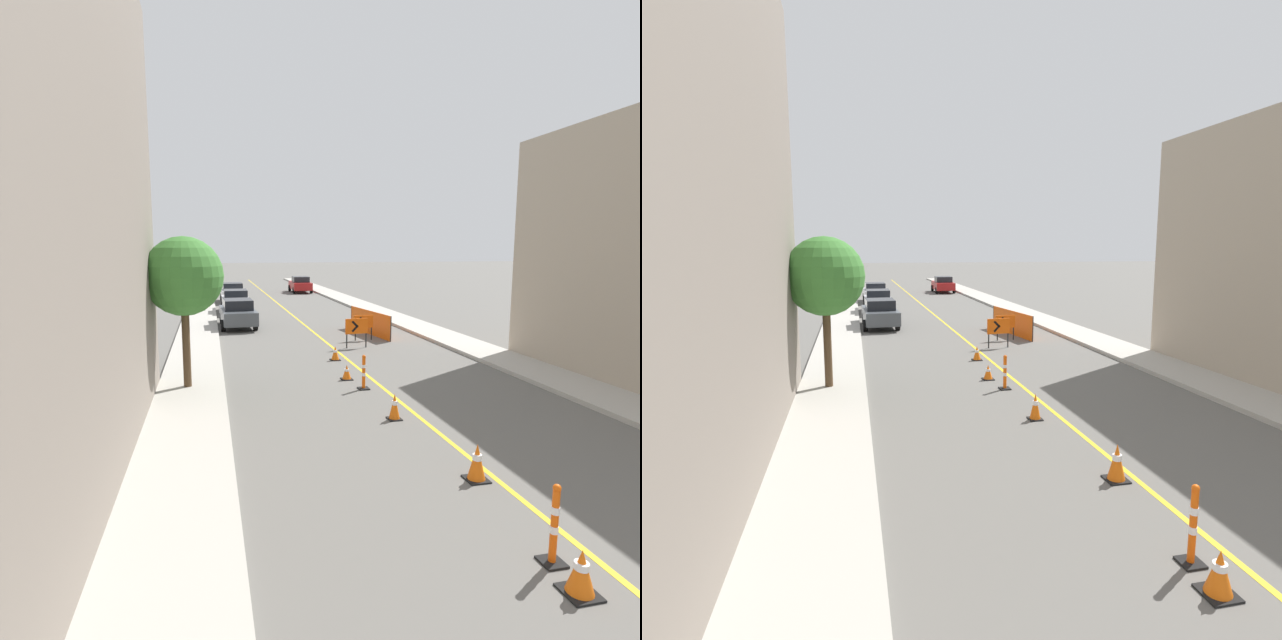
% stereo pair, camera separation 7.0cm
% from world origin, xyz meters
% --- Properties ---
extents(lane_stripe, '(0.12, 72.67, 0.01)m').
position_xyz_m(lane_stripe, '(0.00, 36.34, 0.00)').
color(lane_stripe, gold).
rests_on(lane_stripe, ground_plane).
extents(sidewalk_left, '(2.06, 72.67, 0.15)m').
position_xyz_m(sidewalk_left, '(-5.94, 36.34, 0.08)').
color(sidewalk_left, '#ADA89E').
rests_on(sidewalk_left, ground_plane).
extents(sidewalk_right, '(2.06, 72.67, 0.15)m').
position_xyz_m(sidewalk_right, '(5.94, 36.34, 0.08)').
color(sidewalk_right, '#ADA89E').
rests_on(sidewalk_right, ground_plane).
extents(traffic_cone_second, '(0.44, 0.44, 0.61)m').
position_xyz_m(traffic_cone_second, '(-0.75, 8.04, 0.30)').
color(traffic_cone_second, black).
rests_on(traffic_cone_second, ground_plane).
extents(traffic_cone_third, '(0.43, 0.43, 0.72)m').
position_xyz_m(traffic_cone_third, '(-0.39, 11.22, 0.36)').
color(traffic_cone_third, black).
rests_on(traffic_cone_third, ground_plane).
extents(traffic_cone_fourth, '(0.35, 0.35, 0.70)m').
position_xyz_m(traffic_cone_fourth, '(-0.70, 14.79, 0.34)').
color(traffic_cone_fourth, black).
rests_on(traffic_cone_fourth, ground_plane).
extents(traffic_cone_fifth, '(0.38, 0.38, 0.51)m').
position_xyz_m(traffic_cone_fifth, '(-0.85, 18.88, 0.25)').
color(traffic_cone_fifth, black).
rests_on(traffic_cone_fifth, ground_plane).
extents(traffic_cone_farthest, '(0.38, 0.38, 0.57)m').
position_xyz_m(traffic_cone_farthest, '(-0.50, 21.80, 0.28)').
color(traffic_cone_farthest, black).
rests_on(traffic_cone_farthest, ground_plane).
extents(delineator_post_front, '(0.33, 0.33, 1.19)m').
position_xyz_m(delineator_post_front, '(-0.68, 8.66, 0.51)').
color(delineator_post_front, black).
rests_on(delineator_post_front, ground_plane).
extents(delineator_post_rear, '(0.34, 0.34, 1.10)m').
position_xyz_m(delineator_post_rear, '(-0.64, 17.65, 0.47)').
color(delineator_post_rear, black).
rests_on(delineator_post_rear, ground_plane).
extents(arrow_barricade_primary, '(1.05, 0.16, 1.32)m').
position_xyz_m(arrow_barricade_primary, '(1.02, 23.98, 0.92)').
color(arrow_barricade_primary, '#EF560C').
rests_on(arrow_barricade_primary, ground_plane).
extents(arrow_barricade_secondary, '(0.95, 0.11, 1.21)m').
position_xyz_m(arrow_barricade_secondary, '(1.88, 25.68, 0.85)').
color(arrow_barricade_secondary, '#EF560C').
rests_on(arrow_barricade_secondary, ground_plane).
extents(safety_mesh_fence, '(0.68, 4.55, 1.22)m').
position_xyz_m(safety_mesh_fence, '(2.69, 27.23, 0.61)').
color(safety_mesh_fence, '#EF560C').
rests_on(safety_mesh_fence, ground_plane).
extents(parked_car_curb_near, '(1.96, 4.37, 1.59)m').
position_xyz_m(parked_car_curb_near, '(-3.79, 30.97, 0.80)').
color(parked_car_curb_near, '#474C51').
rests_on(parked_car_curb_near, ground_plane).
extents(parked_car_curb_mid, '(1.94, 4.32, 1.59)m').
position_xyz_m(parked_car_curb_mid, '(-3.58, 37.41, 0.80)').
color(parked_car_curb_mid, '#B7B7BC').
rests_on(parked_car_curb_mid, ground_plane).
extents(parked_car_curb_far, '(1.94, 4.34, 1.59)m').
position_xyz_m(parked_car_curb_far, '(-3.48, 44.22, 0.80)').
color(parked_car_curb_far, '#B7B7BC').
rests_on(parked_car_curb_far, ground_plane).
extents(parked_car_opposite_side, '(1.95, 4.35, 1.59)m').
position_xyz_m(parked_car_opposite_side, '(3.54, 51.86, 0.80)').
color(parked_car_opposite_side, maroon).
rests_on(parked_car_opposite_side, ground_plane).
extents(street_tree_left_near, '(2.40, 2.40, 4.62)m').
position_xyz_m(street_tree_left_near, '(-6.04, 18.64, 3.55)').
color(street_tree_left_near, '#4C3823').
rests_on(street_tree_left_near, sidewalk_left).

